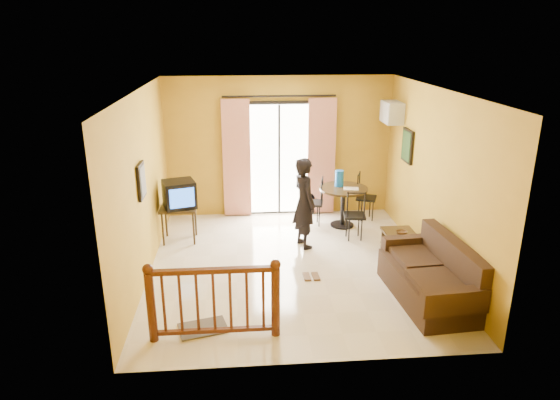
{
  "coord_description": "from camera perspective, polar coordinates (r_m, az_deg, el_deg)",
  "views": [
    {
      "loc": [
        -0.79,
        -7.26,
        3.61
      ],
      "look_at": [
        -0.17,
        0.2,
        1.06
      ],
      "focal_mm": 32.0,
      "sensor_mm": 36.0,
      "label": 1
    }
  ],
  "objects": [
    {
      "name": "coffee_table",
      "position": [
        8.5,
        13.8,
        -4.89
      ],
      "size": [
        0.51,
        0.93,
        0.41
      ],
      "color": "black",
      "rests_on": "ground"
    },
    {
      "name": "doormat",
      "position": [
        6.65,
        -8.78,
        -14.25
      ],
      "size": [
        0.68,
        0.54,
        0.02
      ],
      "primitive_type": "cube",
      "rotation": [
        0.0,
        0.0,
        0.26
      ],
      "color": "#4F473F",
      "rests_on": "ground"
    },
    {
      "name": "serving_tray",
      "position": [
        9.5,
        8.12,
        1.29
      ],
      "size": [
        0.31,
        0.23,
        0.02
      ],
      "primitive_type": "cube",
      "rotation": [
        0.0,
        0.0,
        -0.2
      ],
      "color": "silver",
      "rests_on": "dining_table"
    },
    {
      "name": "room_shell",
      "position": [
        7.55,
        1.42,
        4.15
      ],
      "size": [
        5.0,
        5.0,
        5.0
      ],
      "color": "white",
      "rests_on": "ground"
    },
    {
      "name": "ground",
      "position": [
        8.15,
        1.32,
        -7.51
      ],
      "size": [
        5.0,
        5.0,
        0.0
      ],
      "primitive_type": "plane",
      "color": "beige",
      "rests_on": "ground"
    },
    {
      "name": "stair_balustrade",
      "position": [
        6.18,
        -7.59,
        -10.96
      ],
      "size": [
        1.63,
        0.13,
        1.04
      ],
      "color": "#471E0F",
      "rests_on": "ground"
    },
    {
      "name": "tv_table",
      "position": [
        9.07,
        -11.5,
        -1.25
      ],
      "size": [
        0.64,
        0.54,
        0.64
      ],
      "color": "black",
      "rests_on": "ground"
    },
    {
      "name": "dining_chairs",
      "position": [
        9.76,
        7.28,
        -3.08
      ],
      "size": [
        1.61,
        1.45,
        0.95
      ],
      "color": "black",
      "rests_on": "ground"
    },
    {
      "name": "balcony_door",
      "position": [
        10.02,
        -0.1,
        4.8
      ],
      "size": [
        2.25,
        0.14,
        2.46
      ],
      "color": "black",
      "rests_on": "ground"
    },
    {
      "name": "bowl",
      "position": [
        8.51,
        13.72,
        -3.65
      ],
      "size": [
        0.22,
        0.22,
        0.06
      ],
      "primitive_type": "imported",
      "rotation": [
        0.0,
        0.0,
        0.24
      ],
      "color": "#51361C",
      "rests_on": "coffee_table"
    },
    {
      "name": "air_conditioner",
      "position": [
        9.76,
        12.65,
        9.75
      ],
      "size": [
        0.31,
        0.6,
        0.4
      ],
      "color": "silver",
      "rests_on": "room_shell"
    },
    {
      "name": "picture_left",
      "position": [
        7.49,
        -15.54,
        2.12
      ],
      "size": [
        0.05,
        0.42,
        0.52
      ],
      "color": "black",
      "rests_on": "room_shell"
    },
    {
      "name": "sandals",
      "position": [
        7.79,
        3.59,
        -8.72
      ],
      "size": [
        0.25,
        0.25,
        0.03
      ],
      "color": "#51361C",
      "rests_on": "ground"
    },
    {
      "name": "dining_table",
      "position": [
        9.62,
        7.23,
        0.49
      ],
      "size": [
        0.93,
        0.93,
        0.77
      ],
      "color": "black",
      "rests_on": "ground"
    },
    {
      "name": "television",
      "position": [
        8.96,
        -11.44,
        0.67
      ],
      "size": [
        0.65,
        0.62,
        0.48
      ],
      "rotation": [
        0.0,
        0.0,
        0.3
      ],
      "color": "black",
      "rests_on": "tv_table"
    },
    {
      "name": "sofa",
      "position": [
        7.38,
        17.05,
        -8.52
      ],
      "size": [
        0.98,
        1.91,
        0.88
      ],
      "rotation": [
        0.0,
        0.0,
        0.07
      ],
      "color": "#321F13",
      "rests_on": "ground"
    },
    {
      "name": "standing_person",
      "position": [
        8.59,
        2.8,
        -0.34
      ],
      "size": [
        0.55,
        0.67,
        1.6
      ],
      "primitive_type": "imported",
      "rotation": [
        0.0,
        0.0,
        1.9
      ],
      "color": "black",
      "rests_on": "ground"
    },
    {
      "name": "botanical_print",
      "position": [
        9.29,
        14.33,
        6.02
      ],
      "size": [
        0.05,
        0.5,
        0.6
      ],
      "color": "black",
      "rests_on": "room_shell"
    },
    {
      "name": "water_jug",
      "position": [
        9.62,
        6.79,
        2.47
      ],
      "size": [
        0.17,
        0.17,
        0.31
      ],
      "primitive_type": "cylinder",
      "color": "#1359B6",
      "rests_on": "dining_table"
    }
  ]
}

